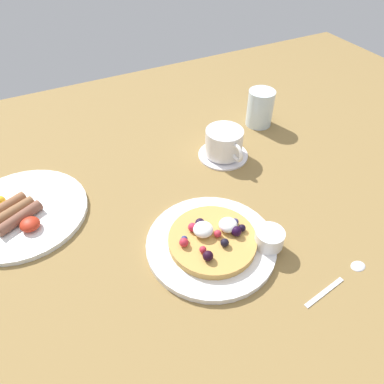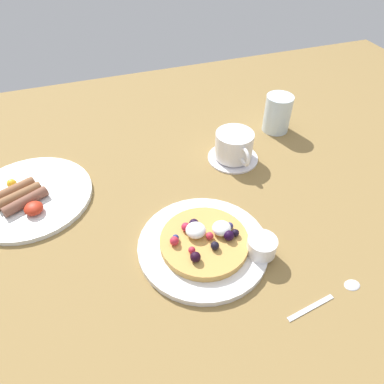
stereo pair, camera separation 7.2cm
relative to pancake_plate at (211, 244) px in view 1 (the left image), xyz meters
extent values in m
cube|color=olive|center=(-0.04, 0.11, -0.02)|extent=(2.06, 1.33, 0.03)
cylinder|color=white|center=(0.00, 0.00, 0.00)|extent=(0.24, 0.24, 0.01)
cylinder|color=tan|center=(0.00, 0.00, 0.01)|extent=(0.16, 0.16, 0.01)
sphere|color=black|center=(0.04, -0.02, 0.03)|extent=(0.02, 0.02, 0.02)
sphere|color=red|center=(-0.05, 0.01, 0.03)|extent=(0.02, 0.02, 0.02)
sphere|color=navy|center=(-0.05, 0.01, 0.03)|extent=(0.01, 0.01, 0.01)
sphere|color=black|center=(0.06, -0.01, 0.03)|extent=(0.01, 0.01, 0.01)
sphere|color=#C22938|center=(0.01, 0.00, 0.03)|extent=(0.01, 0.01, 0.01)
sphere|color=black|center=(0.01, -0.03, 0.03)|extent=(0.02, 0.02, 0.02)
sphere|color=red|center=(-0.02, 0.03, 0.03)|extent=(0.02, 0.02, 0.02)
sphere|color=black|center=(-0.03, -0.04, 0.03)|extent=(0.02, 0.02, 0.02)
sphere|color=black|center=(-0.01, 0.03, 0.03)|extent=(0.02, 0.02, 0.02)
sphere|color=navy|center=(0.05, 0.01, 0.03)|extent=(0.01, 0.01, 0.01)
sphere|color=red|center=(-0.03, -0.02, 0.03)|extent=(0.01, 0.01, 0.01)
ellipsoid|color=white|center=(-0.01, 0.01, 0.03)|extent=(0.04, 0.04, 0.02)
ellipsoid|color=white|center=(0.04, 0.00, 0.03)|extent=(0.04, 0.04, 0.02)
cylinder|color=white|center=(0.09, -0.05, 0.02)|extent=(0.05, 0.05, 0.03)
cylinder|color=maroon|center=(0.09, -0.05, 0.03)|extent=(0.04, 0.04, 0.00)
cylinder|color=white|center=(-0.30, 0.25, 0.00)|extent=(0.26, 0.26, 0.01)
cylinder|color=brown|center=(-0.31, 0.22, 0.02)|extent=(0.09, 0.06, 0.02)
cylinder|color=brown|center=(-0.32, 0.24, 0.02)|extent=(0.09, 0.06, 0.02)
cylinder|color=brown|center=(-0.33, 0.26, 0.02)|extent=(0.09, 0.06, 0.02)
ellipsoid|color=white|center=(-0.34, 0.29, 0.01)|extent=(0.07, 0.06, 0.01)
sphere|color=yellow|center=(-0.34, 0.29, 0.01)|extent=(0.02, 0.02, 0.02)
ellipsoid|color=#AF2A16|center=(-0.29, 0.19, 0.02)|extent=(0.04, 0.04, 0.02)
cylinder|color=white|center=(0.16, 0.23, 0.00)|extent=(0.12, 0.12, 0.01)
cylinder|color=white|center=(0.16, 0.23, 0.03)|extent=(0.09, 0.09, 0.06)
torus|color=white|center=(0.17, 0.18, 0.04)|extent=(0.01, 0.04, 0.04)
cylinder|color=#86594A|center=(0.16, 0.23, 0.05)|extent=(0.08, 0.08, 0.01)
cube|color=silver|center=(0.12, -0.17, 0.00)|extent=(0.09, 0.02, 0.00)
ellipsoid|color=silver|center=(0.21, -0.16, 0.00)|extent=(0.03, 0.02, 0.01)
cylinder|color=silver|center=(0.32, 0.31, 0.04)|extent=(0.07, 0.07, 0.10)
camera|label=1|loc=(-0.22, -0.36, 0.53)|focal=33.59mm
camera|label=2|loc=(-0.16, -0.39, 0.53)|focal=33.59mm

